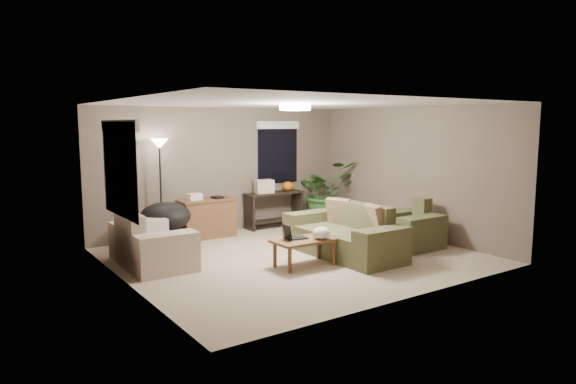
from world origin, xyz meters
TOP-DOWN VIEW (x-y plane):
  - room_shell at (0.00, 0.00)m, footprint 5.50×5.50m
  - main_sofa at (0.75, -0.38)m, footprint 0.95×2.20m
  - throw_pillows at (1.01, -0.38)m, footprint 0.38×1.40m
  - loveseat at (-2.16, 0.83)m, footprint 0.90×1.60m
  - armchair at (2.03, -0.61)m, footprint 0.95×1.00m
  - coffee_table at (-0.21, -0.56)m, footprint 1.00×0.55m
  - laptop at (-0.37, -0.46)m, footprint 0.39×0.29m
  - plastic_bag at (-0.01, -0.71)m, footprint 0.32×0.29m
  - desk at (-0.57, 2.11)m, footprint 1.10×0.50m
  - desk_papers at (-0.73, 2.10)m, footprint 0.68×0.27m
  - console_table at (1.03, 2.22)m, footprint 1.30×0.40m
  - pumpkin at (1.38, 2.22)m, footprint 0.31×0.31m
  - cardboard_box at (0.78, 2.22)m, footprint 0.42×0.34m
  - papasan_chair at (-1.51, 1.84)m, footprint 1.01×1.01m
  - floor_lamp at (-1.44, 2.21)m, footprint 0.32×0.32m
  - ceiling_fixture at (0.00, 0.00)m, footprint 0.50×0.50m
  - houseplant at (2.22, 1.99)m, footprint 1.23×1.37m
  - cat_scratching_post at (2.33, 1.19)m, footprint 0.32×0.32m
  - window_left at (-2.73, 0.30)m, footprint 0.05×1.56m
  - window_back at (1.30, 2.48)m, footprint 1.06×0.05m

SIDE VIEW (x-z plane):
  - cat_scratching_post at x=2.33m, z-range -0.04..0.46m
  - main_sofa at x=0.75m, z-range -0.13..0.72m
  - loveseat at x=-2.16m, z-range -0.13..0.72m
  - armchair at x=2.03m, z-range -0.13..0.72m
  - coffee_table at x=-0.21m, z-range 0.15..0.57m
  - desk at x=-0.57m, z-range 0.00..0.75m
  - console_table at x=1.03m, z-range 0.06..0.81m
  - papasan_chair at x=-1.51m, z-range 0.07..0.86m
  - laptop at x=-0.37m, z-range 0.36..0.60m
  - plastic_bag at x=-0.01m, z-range 0.42..0.61m
  - houseplant at x=2.22m, z-range 0.00..1.07m
  - throw_pillows at x=1.01m, z-range 0.42..0.88m
  - desk_papers at x=-0.73m, z-range 0.74..0.86m
  - pumpkin at x=1.38m, z-range 0.75..0.95m
  - cardboard_box at x=0.78m, z-range 0.75..1.03m
  - room_shell at x=0.00m, z-range -1.50..4.00m
  - floor_lamp at x=-1.44m, z-range 0.64..2.55m
  - window_left at x=-2.73m, z-range 1.12..2.45m
  - window_back at x=1.30m, z-range 1.12..2.45m
  - ceiling_fixture at x=0.00m, z-range 2.39..2.49m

